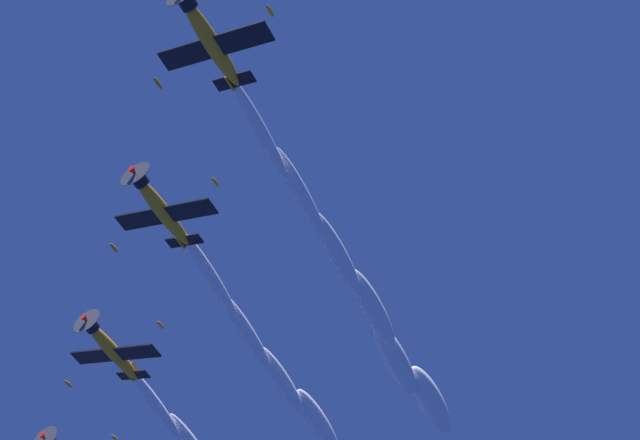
# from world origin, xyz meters

# --- Properties ---
(airplane_lead) EXTENTS (8.86, 9.37, 3.98)m
(airplane_lead) POSITION_xyz_m (-4.59, -1.24, 63.28)
(airplane_lead) COLOR orange
(airplane_left_wingman) EXTENTS (8.86, 9.43, 3.82)m
(airplane_left_wingman) POSITION_xyz_m (-17.14, -9.45, 63.00)
(airplane_left_wingman) COLOR orange
(airplane_right_wingman) EXTENTS (8.87, 9.45, 3.72)m
(airplane_right_wingman) POSITION_xyz_m (-30.07, -18.84, 63.07)
(airplane_right_wingman) COLOR orange
(smoke_trail_lead) EXTENTS (43.26, 10.57, 5.05)m
(smoke_trail_lead) POSITION_xyz_m (-35.66, 4.81, 65.44)
(smoke_trail_lead) COLOR white
(smoke_trail_left_wingman) EXTENTS (43.35, 9.80, 4.47)m
(smoke_trail_left_wingman) POSITION_xyz_m (-48.10, -3.59, 65.09)
(smoke_trail_left_wingman) COLOR white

